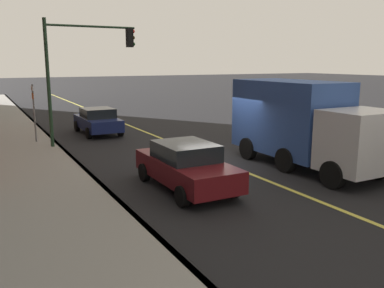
{
  "coord_description": "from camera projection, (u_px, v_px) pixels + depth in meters",
  "views": [
    {
      "loc": [
        -13.85,
        8.57,
        3.97
      ],
      "look_at": [
        -2.91,
        2.73,
        1.48
      ],
      "focal_mm": 38.27,
      "sensor_mm": 36.0,
      "label": 1
    }
  ],
  "objects": [
    {
      "name": "ground",
      "position": [
        217.0,
        161.0,
        16.72
      ],
      "size": [
        200.0,
        200.0,
        0.0
      ],
      "primitive_type": "plane",
      "color": "black"
    },
    {
      "name": "sidewalk_slab",
      "position": [
        33.0,
        183.0,
        13.42
      ],
      "size": [
        80.0,
        3.92,
        0.15
      ],
      "primitive_type": "cube",
      "color": "gray",
      "rests_on": "ground"
    },
    {
      "name": "curb_edge",
      "position": [
        90.0,
        175.0,
        14.29
      ],
      "size": [
        80.0,
        0.16,
        0.15
      ],
      "primitive_type": "cube",
      "color": "slate",
      "rests_on": "ground"
    },
    {
      "name": "lane_stripe_center",
      "position": [
        217.0,
        161.0,
        16.72
      ],
      "size": [
        80.0,
        0.16,
        0.01
      ],
      "primitive_type": "cube",
      "color": "#D8CC4C",
      "rests_on": "ground"
    },
    {
      "name": "car_navy",
      "position": [
        98.0,
        121.0,
        22.91
      ],
      "size": [
        4.13,
        1.95,
        1.45
      ],
      "color": "navy",
      "rests_on": "ground"
    },
    {
      "name": "car_maroon",
      "position": [
        186.0,
        165.0,
        12.93
      ],
      "size": [
        4.34,
        1.92,
        1.48
      ],
      "color": "#591116",
      "rests_on": "ground"
    },
    {
      "name": "truck_blue",
      "position": [
        303.0,
        122.0,
        15.53
      ],
      "size": [
        6.67,
        2.48,
        3.26
      ],
      "color": "silver",
      "rests_on": "ground"
    },
    {
      "name": "traffic_light_mast",
      "position": [
        83.0,
        61.0,
        18.83
      ],
      "size": [
        0.28,
        4.24,
        5.87
      ],
      "color": "#1E3823",
      "rests_on": "ground"
    },
    {
      "name": "street_sign_post",
      "position": [
        34.0,
        110.0,
        19.68
      ],
      "size": [
        0.6,
        0.08,
        2.93
      ],
      "color": "slate",
      "rests_on": "ground"
    }
  ]
}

